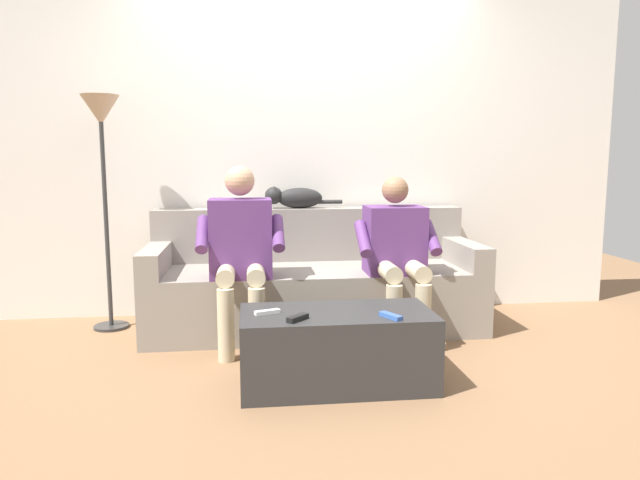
{
  "coord_description": "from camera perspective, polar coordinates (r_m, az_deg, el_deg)",
  "views": [
    {
      "loc": [
        0.44,
        3.83,
        1.18
      ],
      "look_at": [
        0.0,
        0.24,
        0.67
      ],
      "focal_mm": 32.37,
      "sensor_mm": 36.0,
      "label": 1
    }
  ],
  "objects": [
    {
      "name": "remote_black",
      "position": [
        2.85,
        -2.22,
        -7.71
      ],
      "size": [
        0.12,
        0.12,
        0.03
      ],
      "primitive_type": "cube",
      "rotation": [
        0.0,
        0.0,
        3.94
      ],
      "color": "black",
      "rests_on": "coffee_table"
    },
    {
      "name": "cat_on_backrest",
      "position": [
        4.27,
        -2.59,
        4.23
      ],
      "size": [
        0.57,
        0.14,
        0.17
      ],
      "color": "black",
      "rests_on": "couch"
    },
    {
      "name": "remote_blue",
      "position": [
        2.91,
        7.01,
        -7.46
      ],
      "size": [
        0.1,
        0.14,
        0.02
      ],
      "primitive_type": "cube",
      "rotation": [
        0.0,
        0.0,
        2.06
      ],
      "color": "#3860B7",
      "rests_on": "coffee_table"
    },
    {
      "name": "remote_white",
      "position": [
        2.98,
        -5.23,
        -7.1
      ],
      "size": [
        0.14,
        0.08,
        0.02
      ],
      "primitive_type": "cube",
      "rotation": [
        0.0,
        0.0,
        0.34
      ],
      "color": "white",
      "rests_on": "coffee_table"
    },
    {
      "name": "back_wall",
      "position": [
        4.45,
        -1.33,
        9.04
      ],
      "size": [
        4.93,
        0.06,
        2.52
      ],
      "primitive_type": "cube",
      "color": "silver",
      "rests_on": "ground"
    },
    {
      "name": "couch",
      "position": [
        4.1,
        -0.66,
        -4.45
      ],
      "size": [
        2.28,
        0.83,
        0.82
      ],
      "color": "gray",
      "rests_on": "ground"
    },
    {
      "name": "person_left_seated",
      "position": [
        3.76,
        7.6,
        -0.82
      ],
      "size": [
        0.53,
        0.57,
        1.07
      ],
      "color": "#5B3370",
      "rests_on": "ground"
    },
    {
      "name": "person_right_seated",
      "position": [
        3.64,
        -7.84,
        -0.52
      ],
      "size": [
        0.54,
        0.54,
        1.14
      ],
      "color": "#5B3370",
      "rests_on": "ground"
    },
    {
      "name": "floor_lamp",
      "position": [
        4.21,
        -20.77,
        9.48
      ],
      "size": [
        0.25,
        0.25,
        1.61
      ],
      "color": "#2D2D2D",
      "rests_on": "ground"
    },
    {
      "name": "ground_plane",
      "position": [
        3.47,
        0.75,
        -11.87
      ],
      "size": [
        8.0,
        8.0,
        0.0
      ],
      "primitive_type": "plane",
      "color": "#846042"
    },
    {
      "name": "coffee_table",
      "position": [
        3.07,
        1.67,
        -10.64
      ],
      "size": [
        1.0,
        0.49,
        0.39
      ],
      "color": "#2D2D2D",
      "rests_on": "ground"
    }
  ]
}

